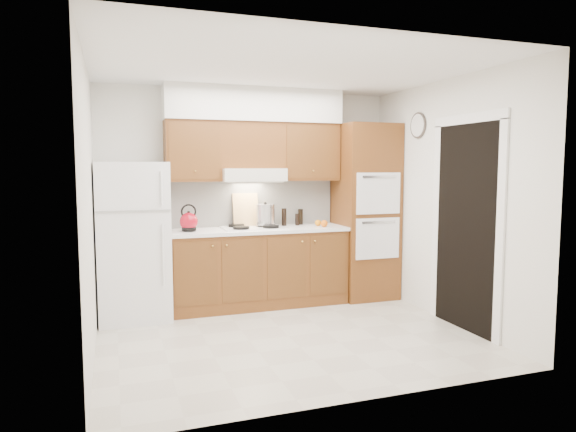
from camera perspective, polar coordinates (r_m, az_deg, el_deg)
The scene contains 26 objects.
floor at distance 5.21m, azimuth 0.06°, elevation -13.21°, with size 3.60×3.60×0.00m, color beige.
ceiling at distance 5.02m, azimuth 0.07°, elevation 16.17°, with size 3.60×3.60×0.00m, color white.
wall_back at distance 6.38m, azimuth -4.33°, elevation 2.15°, with size 3.60×0.02×2.60m, color white.
wall_left at distance 4.68m, azimuth -21.25°, elevation 0.59°, with size 0.02×3.00×2.60m, color white.
wall_right at distance 5.79m, azimuth 17.17°, elevation 1.58°, with size 0.02×3.00×2.60m, color white.
fridge at distance 5.86m, azimuth -16.81°, elevation -2.68°, with size 0.75×0.72×1.72m, color white.
base_cabinets at distance 6.21m, azimuth -3.35°, elevation -5.85°, with size 2.11×0.60×0.90m, color brown.
countertop at distance 6.12m, azimuth -3.35°, elevation -1.55°, with size 2.13×0.62×0.04m, color white.
backsplash at distance 6.38m, azimuth -4.07°, elevation 1.43°, with size 2.11×0.03×0.56m, color white.
oven_cabinet at distance 6.61m, azimuth 8.58°, elevation 0.49°, with size 0.70×0.65×2.20m, color brown.
upper_cab_left at distance 6.07m, azimuth -10.57°, elevation 7.10°, with size 0.63×0.33×0.70m, color brown.
upper_cab_right at distance 6.44m, azimuth 2.23°, elevation 7.09°, with size 0.73×0.33×0.70m, color brown.
range_hood at distance 6.15m, azimuth -4.04°, elevation 4.60°, with size 0.75×0.45×0.15m, color silver.
upper_cab_over_hood at distance 6.21m, azimuth -4.21°, elevation 7.83°, with size 0.75×0.33×0.55m, color brown.
soffit at distance 6.25m, azimuth -3.75°, elevation 12.20°, with size 2.13×0.36×0.40m, color silver.
cooktop at distance 6.13m, azimuth -3.85°, elevation -1.31°, with size 0.74×0.50×0.01m, color white.
doorway at distance 5.52m, azimuth 19.13°, elevation -1.26°, with size 0.02×0.90×2.10m, color black.
wall_clock at distance 6.24m, azimuth 14.27°, elevation 9.74°, with size 0.30×0.30×0.02m, color #3F3833.
kettle at distance 5.91m, azimuth -10.97°, elevation -0.61°, with size 0.20×0.20×0.20m, color maroon.
cutting_board at distance 6.29m, azimuth -4.72°, elevation 0.65°, with size 0.31×0.02×0.42m, color tan.
stock_pot at distance 6.20m, azimuth -2.54°, elevation 0.13°, with size 0.23×0.23×0.24m, color silver.
condiment_a at distance 6.37m, azimuth -0.44°, elevation -0.11°, with size 0.06×0.06×0.22m, color black.
condiment_b at distance 6.51m, azimuth 1.39°, elevation -0.07°, with size 0.06×0.06×0.20m, color black.
condiment_c at distance 6.41m, azimuth 1.02°, elevation -0.39°, with size 0.05×0.05×0.14m, color black.
orange_near at distance 6.24m, azimuth 4.05°, elevation -0.85°, with size 0.08×0.08×0.08m, color orange.
orange_far at distance 6.35m, azimuth 3.36°, elevation -0.77°, with size 0.08×0.08×0.08m, color orange.
Camera 1 is at (-1.61, -4.66, 1.67)m, focal length 32.00 mm.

